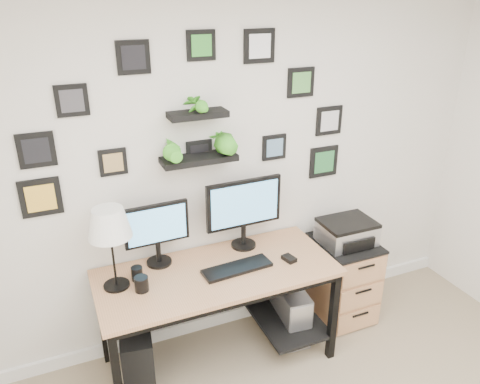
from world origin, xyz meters
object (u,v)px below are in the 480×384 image
table_lamp (109,225)px  mug (142,284)px  file_cabinet (342,278)px  monitor_left (157,230)px  monitor_right (244,208)px  desk (221,282)px  printer (347,232)px  pc_tower_grey (290,312)px  pc_tower_black (137,354)px

table_lamp → mug: table_lamp is taller
table_lamp → file_cabinet: 1.95m
monitor_left → monitor_right: size_ratio=0.79×
desk → printer: bearing=3.1°
desk → monitor_left: monitor_left is taller
desk → printer: (1.06, 0.06, 0.14)m
monitor_right → desk: bearing=-143.4°
file_cabinet → printer: printer is taller
desk → mug: 0.58m
table_lamp → pc_tower_grey: bearing=-2.6°
monitor_right → table_lamp: (-0.94, -0.14, 0.13)m
pc_tower_black → monitor_right: bearing=21.5°
table_lamp → mug: size_ratio=5.55×
table_lamp → file_cabinet: (1.75, 0.01, -0.85)m
monitor_left → mug: monitor_left is taller
mug → pc_tower_grey: bearing=2.8°
table_lamp → printer: 1.80m
monitor_right → file_cabinet: bearing=-9.2°
monitor_right → printer: (0.81, -0.13, -0.30)m
file_cabinet → printer: (-0.00, -0.00, 0.43)m
desk → file_cabinet: bearing=3.1°
desk → printer: size_ratio=3.96×
file_cabinet → pc_tower_grey: bearing=-172.9°
pc_tower_grey → printer: bearing=7.0°
desk → file_cabinet: 1.11m
desk → pc_tower_black: (-0.61, -0.01, -0.40)m
table_lamp → printer: (1.75, 0.01, -0.42)m
table_lamp → pc_tower_grey: table_lamp is taller
monitor_left → file_cabinet: monitor_left is taller
monitor_left → pc_tower_black: monitor_left is taller
desk → mug: size_ratio=16.38×
desk → monitor_left: 0.57m
table_lamp → file_cabinet: bearing=0.2°
monitor_right → file_cabinet: monitor_right is taller
pc_tower_black → mug: bearing=-26.4°
monitor_right → pc_tower_black: 1.22m
pc_tower_grey → monitor_right: bearing=147.1°
pc_tower_grey → table_lamp: bearing=177.4°
table_lamp → mug: (0.14, -0.11, -0.39)m
monitor_right → mug: 0.88m
table_lamp → pc_tower_black: 0.97m
desk → monitor_left: bearing=151.1°
mug → table_lamp: bearing=141.3°
file_cabinet → printer: size_ratio=1.66×
table_lamp → monitor_right: bearing=8.4°
monitor_left → pc_tower_grey: (0.93, -0.21, -0.80)m
monitor_right → pc_tower_grey: 0.92m
table_lamp → pc_tower_grey: 1.58m
file_cabinet → printer: 0.43m
desk → mug: (-0.55, -0.06, 0.17)m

